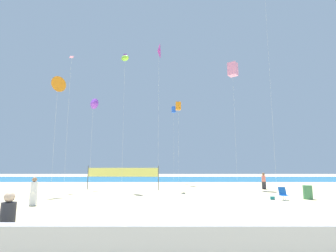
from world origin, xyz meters
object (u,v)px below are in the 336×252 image
(trash_barrel, at_px, (308,192))
(kite_blue_box, at_px, (174,110))
(volleyball_net, at_px, (123,173))
(mother_figure, at_px, (8,221))
(toddler_figure, at_px, (22,240))
(kite_pink_diamond, at_px, (72,63))
(beachgoer_white_shirt, at_px, (34,190))
(kite_violet_delta, at_px, (94,103))
(beachgoer_coral_shirt, at_px, (264,180))
(kite_magenta_delta, at_px, (159,51))
(kite_orange_delta, at_px, (58,84))
(beach_handbag, at_px, (273,198))
(kite_lime_inflatable, at_px, (125,58))
(kite_orange_box, at_px, (179,106))
(kite_pink_box, at_px, (233,69))
(folding_beach_chair, at_px, (284,193))

(trash_barrel, bearing_deg, kite_blue_box, 118.16)
(volleyball_net, bearing_deg, mother_figure, -89.22)
(volleyball_net, bearing_deg, toddler_figure, -87.92)
(trash_barrel, bearing_deg, kite_pink_diamond, 161.18)
(beachgoer_white_shirt, bearing_deg, kite_violet_delta, 140.64)
(trash_barrel, bearing_deg, beachgoer_coral_shirt, 91.83)
(kite_blue_box, bearing_deg, kite_magenta_delta, -101.70)
(kite_pink_diamond, height_order, kite_blue_box, kite_pink_diamond)
(mother_figure, relative_size, kite_violet_delta, 0.18)
(toddler_figure, distance_m, kite_pink_diamond, 23.79)
(kite_pink_diamond, height_order, kite_orange_delta, kite_pink_diamond)
(volleyball_net, bearing_deg, kite_orange_delta, -136.66)
(kite_orange_delta, bearing_deg, mother_figure, -70.06)
(kite_orange_delta, bearing_deg, beach_handbag, -10.78)
(beachgoer_coral_shirt, bearing_deg, beach_handbag, 123.67)
(toddler_figure, relative_size, kite_magenta_delta, 0.05)
(volleyball_net, bearing_deg, kite_blue_box, 60.09)
(toddler_figure, relative_size, kite_pink_diamond, 0.06)
(trash_barrel, xyz_separation_m, kite_pink_diamond, (-20.44, 6.97, 12.70))
(kite_pink_diamond, height_order, kite_lime_inflatable, kite_lime_inflatable)
(kite_blue_box, height_order, kite_orange_box, kite_orange_box)
(kite_pink_box, distance_m, kite_lime_inflatable, 12.21)
(kite_blue_box, bearing_deg, beachgoer_white_shirt, -113.95)
(kite_magenta_delta, bearing_deg, trash_barrel, -36.94)
(mother_figure, bearing_deg, kite_pink_box, 62.19)
(trash_barrel, height_order, kite_blue_box, kite_blue_box)
(toddler_figure, bearing_deg, kite_lime_inflatable, 79.53)
(kite_pink_diamond, bearing_deg, kite_pink_box, 7.02)
(kite_pink_box, bearing_deg, kite_blue_box, 128.63)
(beach_handbag, distance_m, kite_pink_diamond, 23.21)
(kite_pink_diamond, xyz_separation_m, kite_pink_box, (17.72, 2.18, 0.10))
(volleyball_net, relative_size, kite_lime_inflatable, 0.53)
(beachgoer_coral_shirt, distance_m, beach_handbag, 8.72)
(beachgoer_white_shirt, relative_size, volleyball_net, 0.23)
(kite_orange_delta, bearing_deg, kite_magenta_delta, 31.56)
(kite_pink_diamond, bearing_deg, kite_violet_delta, 18.54)
(mother_figure, height_order, beach_handbag, mother_figure)
(toddler_figure, height_order, kite_pink_diamond, kite_pink_diamond)
(folding_beach_chair, relative_size, kite_orange_box, 0.08)
(toddler_figure, height_order, beachgoer_coral_shirt, beachgoer_coral_shirt)
(mother_figure, distance_m, trash_barrel, 18.84)
(beachgoer_coral_shirt, relative_size, trash_barrel, 1.72)
(beachgoer_coral_shirt, xyz_separation_m, kite_pink_diamond, (-20.18, -1.09, 12.29))
(kite_pink_diamond, distance_m, kite_pink_box, 17.85)
(beachgoer_white_shirt, bearing_deg, beachgoer_coral_shirt, 83.34)
(mother_figure, height_order, trash_barrel, mother_figure)
(beachgoer_white_shirt, height_order, trash_barrel, beachgoer_white_shirt)
(beachgoer_coral_shirt, height_order, kite_orange_delta, kite_orange_delta)
(mother_figure, xyz_separation_m, kite_violet_delta, (-3.61, 19.76, 8.07))
(beachgoer_white_shirt, xyz_separation_m, kite_pink_diamond, (-2.06, 9.96, 12.29))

